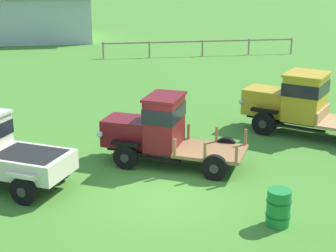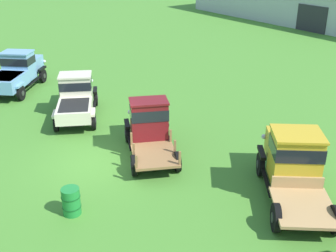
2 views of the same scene
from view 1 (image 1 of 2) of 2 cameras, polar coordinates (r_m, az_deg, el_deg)
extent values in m
plane|color=#47842D|center=(14.66, -0.29, -7.36)|extent=(240.00, 240.00, 0.00)
cylinder|color=#997F60|center=(35.02, -7.19, 8.33)|extent=(0.12, 0.12, 1.12)
cylinder|color=#997F60|center=(35.09, -2.07, 8.48)|extent=(0.12, 0.12, 1.12)
cylinder|color=#997F60|center=(35.69, 3.84, 8.61)|extent=(0.12, 0.12, 1.12)
cylinder|color=#997F60|center=(36.70, 8.94, 8.69)|extent=(0.12, 0.12, 1.12)
cylinder|color=#997F60|center=(37.60, 13.52, 8.63)|extent=(0.12, 0.12, 1.12)
cube|color=#997F60|center=(35.77, 3.51, 9.34)|extent=(13.35, 0.08, 0.10)
cylinder|color=black|center=(14.34, -15.70, -6.94)|extent=(0.78, 0.55, 0.79)
cylinder|color=#2D2D2D|center=(14.26, -15.94, -7.10)|extent=(0.26, 0.16, 0.28)
cylinder|color=black|center=(15.62, -12.09, -4.57)|extent=(0.78, 0.55, 0.79)
cylinder|color=#2D2D2D|center=(15.70, -11.88, -4.43)|extent=(0.26, 0.16, 0.28)
cube|color=black|center=(16.60, -17.56, -3.44)|extent=(1.43, 0.88, 0.05)
cube|color=beige|center=(14.98, -14.97, -4.00)|extent=(2.65, 2.42, 0.58)
cube|color=black|center=(14.89, -15.04, -3.07)|extent=(2.23, 2.05, 0.06)
cube|color=beige|center=(14.16, -15.85, -5.30)|extent=(0.86, 0.60, 0.12)
cube|color=beige|center=(15.46, -12.19, -3.04)|extent=(0.86, 0.60, 0.12)
cylinder|color=black|center=(16.16, -4.71, -3.45)|extent=(0.79, 0.52, 0.79)
cylinder|color=#2D2D2D|center=(16.07, -4.86, -3.58)|extent=(0.26, 0.15, 0.28)
cylinder|color=black|center=(17.61, -2.67, -1.59)|extent=(0.79, 0.52, 0.79)
cylinder|color=#2D2D2D|center=(17.70, -2.55, -1.48)|extent=(0.26, 0.15, 0.28)
cylinder|color=black|center=(15.36, 5.19, -4.62)|extent=(0.79, 0.52, 0.79)
cylinder|color=#2D2D2D|center=(15.27, 5.10, -4.77)|extent=(0.26, 0.15, 0.28)
cylinder|color=black|center=(16.88, 6.44, -2.56)|extent=(0.79, 0.52, 0.79)
cylinder|color=#2D2D2D|center=(16.98, 6.51, -2.44)|extent=(0.26, 0.15, 0.28)
cube|color=black|center=(16.45, 0.57, -2.71)|extent=(4.16, 2.70, 0.12)
cube|color=maroon|center=(16.77, -4.41, -0.57)|extent=(1.87, 1.72, 0.86)
cube|color=silver|center=(17.06, -6.66, -0.47)|extent=(0.46, 0.84, 0.65)
sphere|color=silver|center=(16.50, -7.58, -0.90)|extent=(0.20, 0.20, 0.20)
sphere|color=silver|center=(17.58, -5.87, 0.34)|extent=(0.20, 0.20, 0.20)
cube|color=black|center=(16.00, -4.75, -1.97)|extent=(0.90, 0.59, 0.12)
cube|color=black|center=(17.46, -2.69, -0.22)|extent=(0.90, 0.59, 0.12)
cube|color=maroon|center=(16.24, -0.40, 0.31)|extent=(1.51, 1.74, 1.64)
cube|color=black|center=(16.14, -0.41, 1.57)|extent=(1.56, 1.78, 0.46)
cube|color=maroon|center=(16.01, -0.41, 3.25)|extent=(1.62, 1.84, 0.08)
cube|color=black|center=(15.79, -0.98, -3.68)|extent=(1.26, 0.72, 0.05)
cube|color=black|center=(17.24, 0.75, -1.79)|extent=(1.26, 0.72, 0.05)
cube|color=olive|center=(16.11, 4.77, -2.80)|extent=(2.62, 2.42, 0.10)
cube|color=olive|center=(15.51, 0.74, -2.35)|extent=(0.11, 0.11, 0.52)
cube|color=olive|center=(16.95, 2.30, -0.59)|extent=(0.11, 0.11, 0.52)
cube|color=olive|center=(15.28, 4.13, -2.71)|extent=(0.11, 0.11, 0.52)
cube|color=olive|center=(16.73, 5.41, -0.90)|extent=(0.11, 0.11, 0.52)
cube|color=olive|center=(15.11, 7.60, -3.07)|extent=(0.11, 0.11, 0.52)
cube|color=olive|center=(16.58, 8.59, -1.21)|extent=(0.11, 0.11, 0.52)
cylinder|color=black|center=(19.56, 10.56, 0.27)|extent=(0.81, 0.72, 0.89)
cylinder|color=#2D2D2D|center=(19.46, 10.44, 0.19)|extent=(0.26, 0.22, 0.31)
cylinder|color=black|center=(21.16, 12.25, 1.51)|extent=(0.81, 0.72, 0.89)
cylinder|color=#2D2D2D|center=(21.26, 12.35, 1.58)|extent=(0.26, 0.22, 0.31)
cube|color=black|center=(19.92, 15.45, 0.49)|extent=(4.21, 3.73, 0.12)
cube|color=gold|center=(20.26, 10.90, 2.72)|extent=(2.04, 1.99, 0.97)
cube|color=silver|center=(20.54, 8.84, 2.90)|extent=(0.67, 0.79, 0.73)
sphere|color=silver|center=(19.93, 8.10, 2.69)|extent=(0.20, 0.20, 0.20)
sphere|color=silver|center=(21.13, 9.51, 3.48)|extent=(0.20, 0.20, 0.20)
cube|color=black|center=(19.42, 10.64, 1.66)|extent=(0.92, 0.81, 0.12)
cube|color=black|center=(21.03, 12.34, 2.80)|extent=(0.92, 0.81, 0.12)
cube|color=gold|center=(19.75, 14.96, 3.09)|extent=(2.00, 2.04, 1.67)
cube|color=black|center=(19.66, 15.04, 4.15)|extent=(2.07, 2.10, 0.47)
cube|color=gold|center=(19.55, 15.16, 5.58)|extent=(2.15, 2.17, 0.08)
cube|color=black|center=(19.16, 14.38, -0.17)|extent=(1.50, 1.28, 0.05)
cube|color=black|center=(20.76, 15.78, 1.10)|extent=(1.50, 1.28, 0.05)
cube|color=tan|center=(19.73, 16.76, 1.24)|extent=(1.13, 1.34, 0.44)
cylinder|color=#1E7F33|center=(13.05, 12.14, -8.85)|extent=(0.59, 0.59, 0.94)
cylinder|color=#124C1E|center=(12.97, 12.20, -8.11)|extent=(0.62, 0.62, 0.03)
cylinder|color=#124C1E|center=(13.13, 12.09, -9.58)|extent=(0.62, 0.62, 0.03)
camera|label=2|loc=(16.85, 60.82, 15.95)|focal=45.00mm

